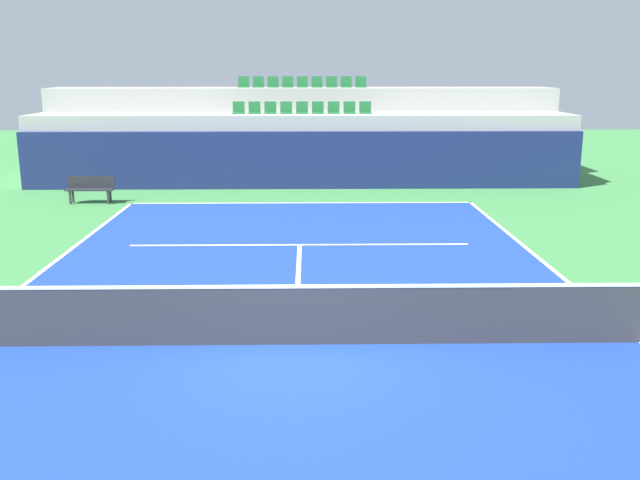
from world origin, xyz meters
TOP-DOWN VIEW (x-y plane):
  - ground_plane at (0.00, 0.00)m, footprint 80.00×80.00m
  - court_surface at (0.00, 0.00)m, footprint 11.00×24.00m
  - baseline_far at (0.00, 11.95)m, footprint 11.00×0.10m
  - service_line_far at (0.00, 6.40)m, footprint 8.26×0.10m
  - centre_service_line at (0.00, 3.20)m, footprint 0.10×6.40m
  - back_wall at (0.00, 14.83)m, footprint 20.00×0.30m
  - stands_tier_lower at (0.00, 16.18)m, footprint 20.00×2.40m
  - stands_tier_upper at (0.00, 18.58)m, footprint 20.00×2.40m
  - seating_row_lower at (-0.00, 16.27)m, footprint 5.16×0.44m
  - seating_row_upper at (-0.00, 18.67)m, footprint 5.16×0.44m
  - tennis_net at (0.00, 0.00)m, footprint 11.08×0.08m
  - player_bench at (-6.76, 12.12)m, footprint 1.50×0.40m

SIDE VIEW (x-z plane):
  - ground_plane at x=0.00m, z-range 0.00..0.00m
  - court_surface at x=0.00m, z-range 0.00..0.01m
  - baseline_far at x=0.00m, z-range 0.01..0.01m
  - service_line_far at x=0.00m, z-range 0.01..0.01m
  - centre_service_line at x=0.00m, z-range 0.01..0.01m
  - player_bench at x=-6.76m, z-range 0.08..0.93m
  - tennis_net at x=0.00m, z-range -0.03..1.04m
  - back_wall at x=0.00m, z-range 0.00..2.04m
  - stands_tier_lower at x=0.00m, z-range 0.00..2.58m
  - stands_tier_upper at x=0.00m, z-range 0.00..3.47m
  - seating_row_lower at x=0.00m, z-range 2.49..2.93m
  - seating_row_upper at x=0.00m, z-range 3.38..3.82m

